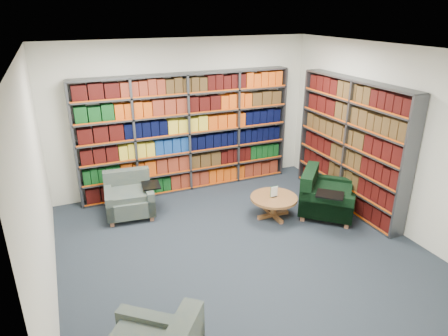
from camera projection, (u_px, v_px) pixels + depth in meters
name	position (u px, v px, depth m)	size (l,w,h in m)	color
room_shell	(242.00, 159.00, 5.33)	(5.02, 5.02, 2.82)	#1F2330
bookshelf_back	(188.00, 134.00, 7.44)	(4.00, 0.28, 2.20)	#47494F
bookshelf_right	(350.00, 145.00, 6.80)	(0.28, 2.50, 2.20)	#47494F
chair_teal_left	(129.00, 197.00, 6.78)	(0.95, 0.85, 0.71)	#051936
chair_green_right	(323.00, 197.00, 6.72)	(1.21, 1.21, 0.78)	black
coffee_table	(274.00, 201.00, 6.63)	(0.78, 0.78, 0.55)	brown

